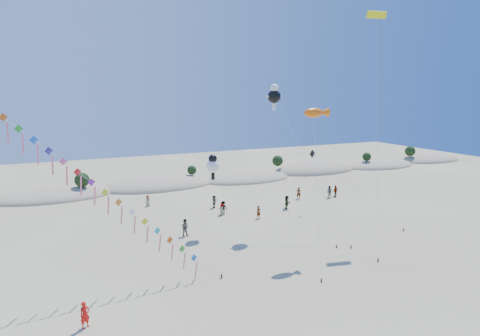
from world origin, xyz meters
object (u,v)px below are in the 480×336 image
kite_train (36,143)px  parafoil_kite (376,19)px  fish_kite (316,113)px  flyer_foreground (85,315)px

kite_train → parafoil_kite: 36.92m
fish_kite → kite_train: bearing=179.3°
parafoil_kite → flyer_foreground: parafoil_kite is taller
kite_train → fish_kite: 24.55m
fish_kite → parafoil_kite: parafoil_kite is taller
kite_train → flyer_foreground: 12.83m
kite_train → parafoil_kite: size_ratio=1.02×
parafoil_kite → flyer_foreground: bearing=-162.9°
kite_train → parafoil_kite: bearing=5.8°
kite_train → flyer_foreground: (2.25, -6.54, -10.81)m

